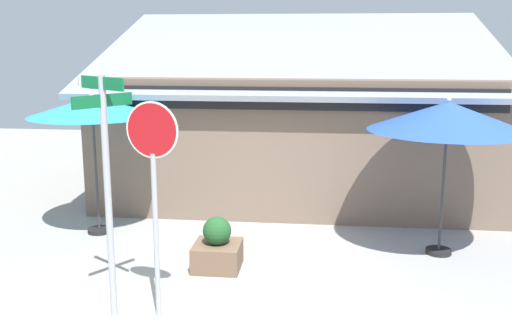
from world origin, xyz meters
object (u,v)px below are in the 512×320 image
object	(u,v)px
sidewalk_planter	(217,248)
patio_umbrella_royal_blue_center	(448,117)
patio_umbrella_teal_left	(92,107)
street_sign_post	(107,174)
stop_sign	(154,171)

from	to	relation	value
sidewalk_planter	patio_umbrella_royal_blue_center	bearing A→B (deg)	16.20
patio_umbrella_teal_left	street_sign_post	bearing A→B (deg)	-65.50
patio_umbrella_royal_blue_center	stop_sign	bearing A→B (deg)	-146.47
stop_sign	patio_umbrella_teal_left	bearing A→B (deg)	123.19
street_sign_post	patio_umbrella_royal_blue_center	size ratio (longest dim) A/B	1.18
street_sign_post	sidewalk_planter	size ratio (longest dim) A/B	3.72
street_sign_post	patio_umbrella_royal_blue_center	bearing A→B (deg)	30.66
patio_umbrella_royal_blue_center	sidewalk_planter	world-z (taller)	patio_umbrella_royal_blue_center
patio_umbrella_teal_left	sidewalk_planter	world-z (taller)	patio_umbrella_teal_left
street_sign_post	sidewalk_planter	xyz separation A→B (m)	(1.10, 1.78, -1.64)
stop_sign	patio_umbrella_royal_blue_center	size ratio (longest dim) A/B	1.07
street_sign_post	patio_umbrella_royal_blue_center	xyz separation A→B (m)	(4.83, 2.86, 0.43)
patio_umbrella_royal_blue_center	patio_umbrella_teal_left	bearing A→B (deg)	176.33
stop_sign	sidewalk_planter	world-z (taller)	stop_sign
street_sign_post	patio_umbrella_royal_blue_center	world-z (taller)	street_sign_post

